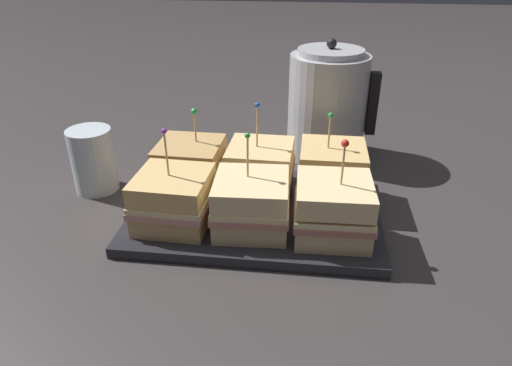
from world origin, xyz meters
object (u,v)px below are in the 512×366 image
object	(u,v)px
sandwich_front_center	(252,204)
sandwich_back_right	(332,171)
sandwich_front_right	(333,209)
drinking_glass	(93,160)
sandwich_front_left	(174,199)
sandwich_back_center	(262,168)
sandwich_back_left	(191,165)
serving_platter	(256,211)
kettle_steel	(327,105)

from	to	relation	value
sandwich_front_center	sandwich_back_right	bearing A→B (deg)	45.03
sandwich_front_right	drinking_glass	distance (m)	0.45
sandwich_front_center	sandwich_back_right	size ratio (longest dim) A/B	1.03
sandwich_front_left	drinking_glass	distance (m)	0.22
sandwich_front_left	sandwich_front_center	distance (m)	0.12
sandwich_front_center	drinking_glass	world-z (taller)	sandwich_front_center
sandwich_front_left	sandwich_front_right	size ratio (longest dim) A/B	1.01
sandwich_front_right	sandwich_back_center	world-z (taller)	sandwich_back_center
sandwich_back_left	sandwich_back_right	world-z (taller)	sandwich_back_right
sandwich_front_center	sandwich_front_right	xyz separation A→B (m)	(0.12, -0.00, 0.00)
sandwich_front_center	drinking_glass	distance (m)	0.33
sandwich_back_center	drinking_glass	size ratio (longest dim) A/B	1.36
serving_platter	drinking_glass	world-z (taller)	drinking_glass
sandwich_front_left	sandwich_back_left	xyz separation A→B (m)	(-0.00, 0.12, 0.00)
sandwich_back_left	sandwich_back_right	distance (m)	0.25
sandwich_front_right	sandwich_front_left	bearing A→B (deg)	179.18
sandwich_front_center	sandwich_back_center	xyz separation A→B (m)	(0.00, 0.12, 0.00)
drinking_glass	sandwich_front_right	bearing A→B (deg)	-16.29
sandwich_front_right	sandwich_back_center	xyz separation A→B (m)	(-0.12, 0.13, -0.00)
sandwich_front_center	sandwich_back_left	bearing A→B (deg)	136.45
serving_platter	sandwich_front_center	distance (m)	0.08
sandwich_front_right	drinking_glass	xyz separation A→B (m)	(-0.43, 0.13, -0.00)
sandwich_back_left	sandwich_front_left	bearing A→B (deg)	-88.22
sandwich_front_center	sandwich_front_left	bearing A→B (deg)	-179.33
sandwich_front_left	sandwich_back_center	world-z (taller)	sandwich_back_center
sandwich_back_center	sandwich_back_right	size ratio (longest dim) A/B	1.08
sandwich_back_center	sandwich_back_right	bearing A→B (deg)	0.11
sandwich_back_right	kettle_steel	size ratio (longest dim) A/B	0.61
sandwich_back_center	sandwich_back_right	distance (m)	0.12
sandwich_front_center	sandwich_back_left	world-z (taller)	sandwich_front_center
serving_platter	sandwich_back_left	bearing A→B (deg)	154.07
kettle_steel	drinking_glass	distance (m)	0.48
sandwich_front_center	sandwich_front_right	distance (m)	0.12
serving_platter	kettle_steel	size ratio (longest dim) A/B	1.66
sandwich_back_center	sandwich_back_right	xyz separation A→B (m)	(0.12, 0.00, 0.00)
serving_platter	sandwich_back_left	world-z (taller)	sandwich_back_left
serving_platter	sandwich_back_right	size ratio (longest dim) A/B	2.74
sandwich_back_center	kettle_steel	bearing A→B (deg)	60.96
sandwich_front_left	sandwich_back_center	bearing A→B (deg)	45.12
serving_platter	sandwich_front_left	distance (m)	0.15
sandwich_front_right	drinking_glass	size ratio (longest dim) A/B	1.33
sandwich_front_right	sandwich_back_right	bearing A→B (deg)	89.16
sandwich_front_left	sandwich_back_right	size ratio (longest dim) A/B	1.07
sandwich_back_right	sandwich_back_center	bearing A→B (deg)	-179.89
sandwich_back_left	sandwich_back_right	bearing A→B (deg)	0.85
sandwich_front_left	kettle_steel	bearing A→B (deg)	54.19
sandwich_front_center	sandwich_back_center	size ratio (longest dim) A/B	0.95
sandwich_front_center	serving_platter	bearing A→B (deg)	91.29
drinking_glass	kettle_steel	bearing A→B (deg)	26.15
serving_platter	kettle_steel	world-z (taller)	kettle_steel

